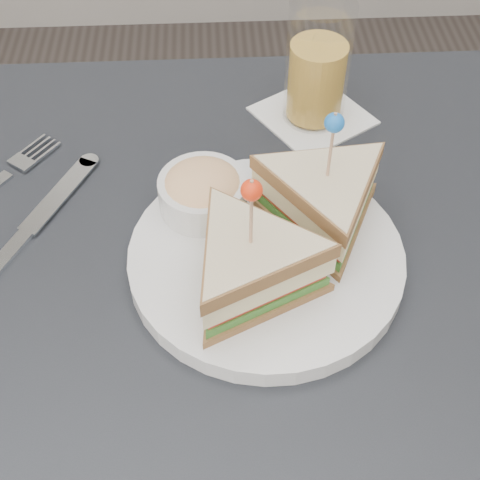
% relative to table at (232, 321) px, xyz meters
% --- Properties ---
extents(table, '(0.80, 0.80, 0.75)m').
position_rel_table_xyz_m(table, '(0.00, 0.00, 0.00)').
color(table, black).
rests_on(table, ground).
extents(plate_meal, '(0.33, 0.31, 0.17)m').
position_rel_table_xyz_m(plate_meal, '(0.05, 0.02, 0.12)').
color(plate_meal, silver).
rests_on(plate_meal, table).
extents(cutlery_knife, '(0.12, 0.22, 0.01)m').
position_rel_table_xyz_m(cutlery_knife, '(-0.22, 0.08, 0.08)').
color(cutlery_knife, white).
rests_on(cutlery_knife, table).
extents(drink_set, '(0.17, 0.17, 0.16)m').
position_rel_table_xyz_m(drink_set, '(0.12, 0.26, 0.15)').
color(drink_set, white).
rests_on(drink_set, table).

